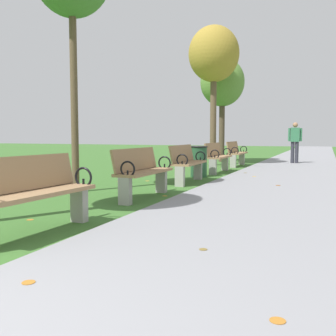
% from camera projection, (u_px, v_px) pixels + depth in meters
% --- Properties ---
extents(paved_walkway, '(2.97, 44.00, 0.02)m').
position_uv_depth(paved_walkway, '(301.00, 160.00, 17.92)').
color(paved_walkway, gray).
rests_on(paved_walkway, ground).
extents(park_bench_2, '(0.55, 1.62, 0.90)m').
position_uv_depth(park_bench_2, '(34.00, 192.00, 4.42)').
color(park_bench_2, '#93704C').
rests_on(park_bench_2, ground).
extents(park_bench_3, '(0.48, 1.60, 0.90)m').
position_uv_depth(park_bench_3, '(142.00, 171.00, 7.00)').
color(park_bench_3, '#93704C').
rests_on(park_bench_3, ground).
extents(park_bench_4, '(0.54, 1.62, 0.90)m').
position_uv_depth(park_bench_4, '(187.00, 162.00, 9.26)').
color(park_bench_4, '#93704C').
rests_on(park_bench_4, ground).
extents(park_bench_5, '(0.49, 1.60, 0.90)m').
position_uv_depth(park_bench_5, '(218.00, 157.00, 11.79)').
color(park_bench_5, '#93704C').
rests_on(park_bench_5, ground).
extents(park_bench_6, '(0.47, 1.60, 0.90)m').
position_uv_depth(park_bench_6, '(236.00, 153.00, 14.21)').
color(park_bench_6, '#93704C').
rests_on(park_bench_6, ground).
extents(tree_3, '(1.88, 1.88, 5.17)m').
position_uv_depth(tree_3, '(214.00, 55.00, 14.41)').
color(tree_3, brown).
rests_on(tree_3, ground).
extents(tree_4, '(1.85, 1.85, 4.39)m').
position_uv_depth(tree_4, '(222.00, 83.00, 16.41)').
color(tree_4, '#4C3D2D').
rests_on(tree_4, ground).
extents(pedestrian_walking, '(0.53, 0.25, 1.62)m').
position_uv_depth(pedestrian_walking, '(295.00, 140.00, 15.49)').
color(pedestrian_walking, '#2D2D38').
rests_on(pedestrian_walking, paved_walkway).
extents(trash_bin, '(0.48, 0.48, 0.84)m').
position_uv_depth(trash_bin, '(199.00, 161.00, 10.56)').
color(trash_bin, '#234C2D').
rests_on(trash_bin, ground).
extents(scattered_leaves, '(4.86, 17.65, 0.02)m').
position_uv_depth(scattered_leaves, '(162.00, 194.00, 7.37)').
color(scattered_leaves, '#BC842D').
rests_on(scattered_leaves, ground).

